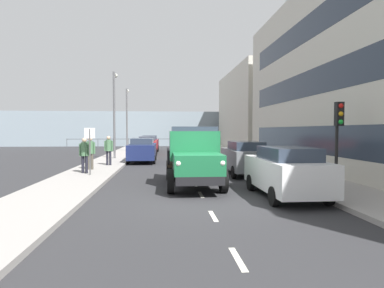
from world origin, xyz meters
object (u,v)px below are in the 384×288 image
Objects in this scene: traffic_light_near at (338,125)px; street_sign at (90,143)px; pedestrian_with_bag at (85,152)px; pedestrian_couple_a at (109,148)px; car_grey_kerbside_1 at (245,157)px; car_maroon_oppositeside_2 at (150,143)px; truck_vintage_green at (194,158)px; car_red_oppositeside_1 at (147,145)px; car_white_kerbside_near at (286,171)px; car_navy_oppositeside_0 at (142,150)px; lamp_post_promenade at (114,107)px; pedestrian_near_railing at (90,150)px; lamp_post_far at (127,114)px.

street_sign is (10.12, -4.15, -0.79)m from traffic_light_near.
pedestrian_couple_a is (-0.57, -3.66, 0.01)m from pedestrian_with_bag.
car_grey_kerbside_1 and car_maroon_oppositeside_2 have the same top height.
truck_vintage_green reaches higher than car_maroon_oppositeside_2.
traffic_light_near reaches higher than car_red_oppositeside_1.
car_navy_oppositeside_0 is (5.67, -12.80, 0.00)m from car_white_kerbside_near.
traffic_light_near reaches higher than car_white_kerbside_near.
pedestrian_with_bag is 3.71m from pedestrian_couple_a.
car_red_oppositeside_1 is 20.32m from traffic_light_near.
lamp_post_promenade reaches higher than street_sign.
truck_vintage_green is at bearing 144.96° from pedestrian_with_bag.
pedestrian_couple_a reaches higher than car_navy_oppositeside_0.
pedestrian_with_bag is at bearing 88.94° from lamp_post_promenade.
pedestrian_with_bag is at bearing 91.96° from pedestrian_near_railing.
pedestrian_near_railing is (2.46, 12.26, 0.31)m from car_red_oppositeside_1.
car_navy_oppositeside_0 is 7.34m from pedestrian_with_bag.
pedestrian_near_railing reaches higher than car_white_kerbside_near.
car_white_kerbside_near is 0.65× the size of lamp_post_far.
car_grey_kerbside_1 is at bearing -177.04° from street_sign.
car_navy_oppositeside_0 is at bearing -104.80° from street_sign.
pedestrian_couple_a reaches higher than pedestrian_with_bag.
traffic_light_near reaches higher than car_grey_kerbside_1.
lamp_post_far is at bearing -88.98° from street_sign.
truck_vintage_green is at bearing 98.95° from car_red_oppositeside_1.
pedestrian_near_railing is 0.99× the size of pedestrian_couple_a.
car_white_kerbside_near is 25.83m from lamp_post_far.
lamp_post_promenade reaches higher than lamp_post_far.
car_grey_kerbside_1 is 15.12m from car_red_oppositeside_1.
truck_vintage_green is 22.84m from lamp_post_far.
pedestrian_couple_a is (1.83, 3.26, 0.31)m from car_navy_oppositeside_0.
car_red_oppositeside_1 is at bearing -67.97° from car_grey_kerbside_1.
lamp_post_promenade reaches higher than car_red_oppositeside_1.
car_white_kerbside_near is at bearing 142.30° from truck_vintage_green.
pedestrian_couple_a is at bearing 91.97° from lamp_post_far.
lamp_post_far is (0.51, -14.81, 2.83)m from pedestrian_couple_a.
pedestrian_couple_a is at bearing -92.23° from street_sign.
car_grey_kerbside_1 is 8.09m from pedestrian_with_bag.
street_sign is at bearing 121.92° from pedestrian_with_bag.
pedestrian_couple_a reaches higher than pedestrian_near_railing.
pedestrian_with_bag is 0.27× the size of lamp_post_promenade.
traffic_light_near is at bearing 113.61° from car_red_oppositeside_1.
car_maroon_oppositeside_2 is 1.74× the size of street_sign.
car_navy_oppositeside_0 is 5.96m from pedestrian_near_railing.
car_red_oppositeside_1 is (5.67, -19.64, -0.00)m from car_white_kerbside_near.
truck_vintage_green is 7.29m from pedestrian_near_railing.
pedestrian_near_railing reaches higher than car_navy_oppositeside_0.
street_sign is at bearing 87.77° from pedestrian_couple_a.
car_navy_oppositeside_0 is 12.19m from lamp_post_far.
lamp_post_promenade is (2.24, 4.79, 3.18)m from car_red_oppositeside_1.
car_red_oppositeside_1 is 0.65× the size of lamp_post_far.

